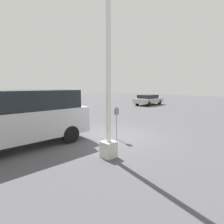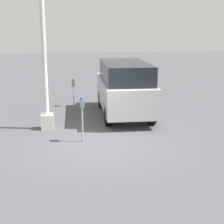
{
  "view_description": "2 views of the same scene",
  "coord_description": "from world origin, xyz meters",
  "views": [
    {
      "loc": [
        5.82,
        5.72,
        2.39
      ],
      "look_at": [
        -0.13,
        -0.33,
        1.13
      ],
      "focal_mm": 28.0,
      "sensor_mm": 36.0,
      "label": 1
    },
    {
      "loc": [
        -10.29,
        0.9,
        3.64
      ],
      "look_at": [
        0.18,
        -0.54,
        0.99
      ],
      "focal_mm": 55.0,
      "sensor_mm": 36.0,
      "label": 2
    }
  ],
  "objects": [
    {
      "name": "ground_plane",
      "position": [
        0.0,
        0.0,
        0.0
      ],
      "size": [
        80.0,
        80.0,
        0.0
      ],
      "primitive_type": "plane",
      "color": "#4C4C51"
    },
    {
      "name": "parking_meter_near",
      "position": [
        0.31,
        0.4,
        1.1
      ],
      "size": [
        0.22,
        0.14,
        1.49
      ],
      "rotation": [
        0.0,
        0.0,
        0.16
      ],
      "color": "#9E9EA3",
      "rests_on": "ground"
    },
    {
      "name": "parking_meter_far",
      "position": [
        5.44,
        0.55,
        0.96
      ],
      "size": [
        0.22,
        0.14,
        1.3
      ],
      "rotation": [
        0.0,
        0.0,
        0.16
      ],
      "color": "#9E9EA3",
      "rests_on": "ground"
    },
    {
      "name": "lamp_post",
      "position": [
        1.94,
        1.6,
        2.41
      ],
      "size": [
        0.44,
        0.44,
        6.87
      ],
      "color": "beige",
      "rests_on": "ground"
    },
    {
      "name": "parked_van",
      "position": [
        3.49,
        -1.51,
        1.21
      ],
      "size": [
        4.9,
        2.02,
        2.23
      ],
      "rotation": [
        0.0,
        0.0,
        -0.02
      ],
      "color": "#B2B2B7",
      "rests_on": "ground"
    }
  ]
}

